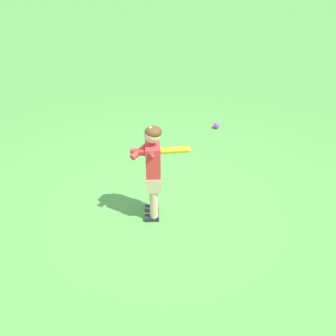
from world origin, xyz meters
The scene contains 3 objects.
ground_plane centered at (0.00, 0.00, 0.00)m, with size 40.00×40.00×0.00m, color #519942.
child_batter centered at (-0.02, -0.07, 0.65)m, with size 0.60×0.34×1.08m.
play_ball_by_bucket centered at (-0.38, 2.21, 0.04)m, with size 0.08×0.08×0.08m, color purple.
Camera 1 is at (2.18, -3.42, 3.06)m, focal length 48.66 mm.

